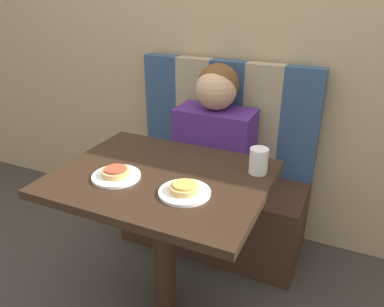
{
  "coord_description": "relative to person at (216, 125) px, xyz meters",
  "views": [
    {
      "loc": [
        0.69,
        -1.19,
        1.47
      ],
      "look_at": [
        0.0,
        0.3,
        0.73
      ],
      "focal_mm": 35.0,
      "sensor_mm": 36.0,
      "label": 1
    }
  ],
  "objects": [
    {
      "name": "pizza_left",
      "position": [
        -0.15,
        -0.71,
        0.01
      ],
      "size": [
        0.11,
        0.11,
        0.03
      ],
      "color": "tan",
      "rests_on": "plate_left"
    },
    {
      "name": "plate_right",
      "position": [
        0.15,
        -0.71,
        -0.01
      ],
      "size": [
        0.2,
        0.2,
        0.01
      ],
      "color": "white",
      "rests_on": "dining_table"
    },
    {
      "name": "dining_table",
      "position": [
        0.0,
        -0.61,
        -0.13
      ],
      "size": [
        0.87,
        0.69,
        0.76
      ],
      "color": "black",
      "rests_on": "ground_plane"
    },
    {
      "name": "drinking_cup",
      "position": [
        0.36,
        -0.43,
        0.04
      ],
      "size": [
        0.08,
        0.08,
        0.11
      ],
      "color": "silver",
      "rests_on": "dining_table"
    },
    {
      "name": "booth_seat",
      "position": [
        0.0,
        -0.0,
        -0.54
      ],
      "size": [
        1.05,
        0.46,
        0.45
      ],
      "color": "#382319",
      "rests_on": "ground_plane"
    },
    {
      "name": "wall_back",
      "position": [
        0.0,
        0.28,
        0.53
      ],
      "size": [
        7.0,
        0.05,
        2.6
      ],
      "color": "tan",
      "rests_on": "ground_plane"
    },
    {
      "name": "person",
      "position": [
        0.0,
        0.0,
        0.0
      ],
      "size": [
        0.43,
        0.25,
        0.65
      ],
      "color": "#4C237A",
      "rests_on": "booth_seat"
    },
    {
      "name": "booth_backrest",
      "position": [
        0.0,
        0.18,
        -0.0
      ],
      "size": [
        1.05,
        0.08,
        0.63
      ],
      "color": "navy",
      "rests_on": "booth_seat"
    },
    {
      "name": "plate_left",
      "position": [
        -0.15,
        -0.71,
        -0.01
      ],
      "size": [
        0.2,
        0.2,
        0.01
      ],
      "color": "white",
      "rests_on": "dining_table"
    },
    {
      "name": "pizza_right",
      "position": [
        0.15,
        -0.71,
        0.01
      ],
      "size": [
        0.11,
        0.11,
        0.03
      ],
      "color": "tan",
      "rests_on": "plate_right"
    }
  ]
}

